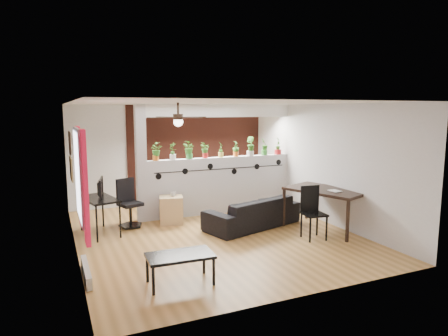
% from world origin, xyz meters
% --- Properties ---
extents(room_shell, '(6.30, 7.10, 2.90)m').
position_xyz_m(room_shell, '(0.00, 0.00, 1.30)').
color(room_shell, olive).
rests_on(room_shell, ground).
extents(partition_wall, '(3.60, 0.18, 1.35)m').
position_xyz_m(partition_wall, '(0.80, 1.50, 0.68)').
color(partition_wall, '#BCBCC1').
rests_on(partition_wall, ground).
extents(ceiling_header, '(3.60, 0.18, 0.30)m').
position_xyz_m(ceiling_header, '(0.80, 1.50, 2.45)').
color(ceiling_header, white).
rests_on(ceiling_header, room_shell).
extents(pier_column, '(0.22, 0.20, 2.60)m').
position_xyz_m(pier_column, '(-1.11, 1.50, 1.30)').
color(pier_column, '#BCBCC1').
rests_on(pier_column, ground).
extents(brick_panel, '(3.90, 0.05, 2.60)m').
position_xyz_m(brick_panel, '(0.80, 2.97, 1.30)').
color(brick_panel, '#A3422F').
rests_on(brick_panel, ground).
extents(vine_decal, '(3.31, 0.01, 0.30)m').
position_xyz_m(vine_decal, '(0.80, 1.40, 1.08)').
color(vine_decal, black).
rests_on(vine_decal, partition_wall).
extents(window_assembly, '(0.09, 1.30, 1.55)m').
position_xyz_m(window_assembly, '(-2.56, -1.20, 1.51)').
color(window_assembly, white).
rests_on(window_assembly, room_shell).
extents(baseboard_heater, '(0.08, 1.00, 0.18)m').
position_xyz_m(baseboard_heater, '(-2.54, -1.20, 0.09)').
color(baseboard_heater, beige).
rests_on(baseboard_heater, ground).
extents(corkboard, '(0.03, 0.60, 0.45)m').
position_xyz_m(corkboard, '(-2.58, 0.95, 1.35)').
color(corkboard, olive).
rests_on(corkboard, room_shell).
extents(framed_art, '(0.03, 0.34, 0.44)m').
position_xyz_m(framed_art, '(-2.58, 0.90, 1.85)').
color(framed_art, '#8C7259').
rests_on(framed_art, room_shell).
extents(ceiling_fan, '(1.19, 1.19, 0.43)m').
position_xyz_m(ceiling_fan, '(-0.80, -0.30, 2.31)').
color(ceiling_fan, black).
rests_on(ceiling_fan, room_shell).
extents(potted_plant_0, '(0.23, 0.25, 0.40)m').
position_xyz_m(potted_plant_0, '(-0.78, 1.50, 1.56)').
color(potted_plant_0, '#CB6517').
rests_on(potted_plant_0, partition_wall).
extents(potted_plant_1, '(0.23, 0.20, 0.40)m').
position_xyz_m(potted_plant_1, '(-0.38, 1.50, 1.56)').
color(potted_plant_1, white).
rests_on(potted_plant_1, partition_wall).
extents(potted_plant_2, '(0.23, 0.26, 0.42)m').
position_xyz_m(potted_plant_2, '(0.01, 1.50, 1.57)').
color(potted_plant_2, '#318636').
rests_on(potted_plant_2, partition_wall).
extents(potted_plant_3, '(0.15, 0.19, 0.37)m').
position_xyz_m(potted_plant_3, '(0.41, 1.50, 1.55)').
color(potted_plant_3, red).
rests_on(potted_plant_3, partition_wall).
extents(potted_plant_4, '(0.18, 0.21, 0.37)m').
position_xyz_m(potted_plant_4, '(0.80, 1.50, 1.55)').
color(potted_plant_4, gold).
rests_on(potted_plant_4, partition_wall).
extents(potted_plant_5, '(0.21, 0.23, 0.37)m').
position_xyz_m(potted_plant_5, '(1.20, 1.50, 1.55)').
color(potted_plant_5, orange).
rests_on(potted_plant_5, partition_wall).
extents(potted_plant_6, '(0.23, 0.28, 0.47)m').
position_xyz_m(potted_plant_6, '(1.59, 1.50, 1.60)').
color(potted_plant_6, silver).
rests_on(potted_plant_6, partition_wall).
extents(potted_plant_7, '(0.26, 0.24, 0.42)m').
position_xyz_m(potted_plant_7, '(1.99, 1.50, 1.57)').
color(potted_plant_7, green).
rests_on(potted_plant_7, partition_wall).
extents(potted_plant_8, '(0.30, 0.31, 0.47)m').
position_xyz_m(potted_plant_8, '(2.38, 1.50, 1.60)').
color(potted_plant_8, red).
rests_on(potted_plant_8, partition_wall).
extents(sofa, '(2.18, 1.34, 0.60)m').
position_xyz_m(sofa, '(0.95, 0.14, 0.30)').
color(sofa, black).
rests_on(sofa, ground).
extents(cube_shelf, '(0.58, 0.54, 0.60)m').
position_xyz_m(cube_shelf, '(-0.58, 1.06, 0.30)').
color(cube_shelf, tan).
rests_on(cube_shelf, ground).
extents(cup, '(0.15, 0.15, 0.10)m').
position_xyz_m(cup, '(-0.53, 1.06, 0.65)').
color(cup, gray).
rests_on(cup, cube_shelf).
extents(computer_desk, '(0.75, 1.12, 0.74)m').
position_xyz_m(computer_desk, '(-2.09, 0.90, 0.67)').
color(computer_desk, black).
rests_on(computer_desk, ground).
extents(monitor, '(0.36, 0.12, 0.20)m').
position_xyz_m(monitor, '(-2.09, 1.05, 0.84)').
color(monitor, black).
rests_on(monitor, computer_desk).
extents(office_chair, '(0.54, 0.54, 1.01)m').
position_xyz_m(office_chair, '(-1.47, 1.17, 0.44)').
color(office_chair, black).
rests_on(office_chair, ground).
extents(dining_table, '(1.44, 1.80, 0.85)m').
position_xyz_m(dining_table, '(2.25, -0.63, 0.76)').
color(dining_table, black).
rests_on(dining_table, ground).
extents(book, '(0.20, 0.26, 0.02)m').
position_xyz_m(book, '(2.15, -0.93, 0.86)').
color(book, gray).
rests_on(book, dining_table).
extents(folding_chair, '(0.46, 0.46, 1.02)m').
position_xyz_m(folding_chair, '(1.65, -0.98, 0.60)').
color(folding_chair, black).
rests_on(folding_chair, ground).
extents(coffee_table, '(0.96, 0.56, 0.44)m').
position_xyz_m(coffee_table, '(-1.32, -1.96, 0.39)').
color(coffee_table, black).
rests_on(coffee_table, ground).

